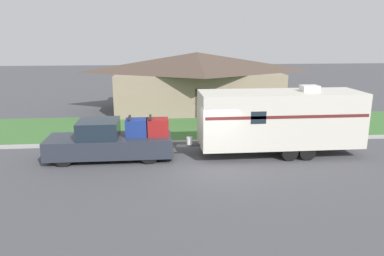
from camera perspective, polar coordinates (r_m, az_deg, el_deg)
name	(u,v)px	position (r m, az deg, el deg)	size (l,w,h in m)	color
ground_plane	(211,166)	(16.74, 2.87, -5.83)	(120.00, 120.00, 0.00)	#47474C
curb_strip	(201,142)	(20.25, 1.32, -2.08)	(80.00, 0.30, 0.14)	#999993
lawn_strip	(194,127)	(23.77, 0.26, 0.20)	(80.00, 7.00, 0.03)	#3D6B33
house_across_street	(197,80)	(29.20, 0.75, 7.29)	(13.13, 7.23, 4.42)	gray
pickup_truck	(112,141)	(17.85, -12.16, -1.94)	(5.83, 2.06, 2.00)	black
travel_trailer	(280,118)	(18.48, 13.22, 1.43)	(8.85, 2.47, 3.35)	black
mailbox	(251,119)	(21.35, 8.97, 1.32)	(0.48, 0.20, 1.38)	brown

